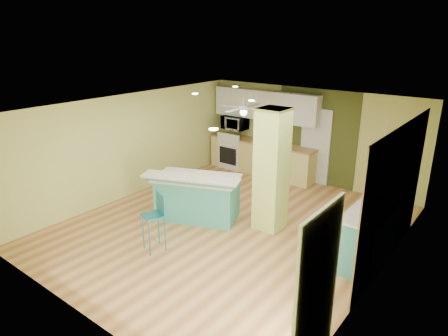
{
  "coord_description": "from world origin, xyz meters",
  "views": [
    {
      "loc": [
        4.5,
        -6.02,
        3.87
      ],
      "look_at": [
        -0.47,
        0.4,
        1.09
      ],
      "focal_mm": 32.0,
      "sensor_mm": 36.0,
      "label": 1
    }
  ],
  "objects_px": {
    "side_counter": "(368,235)",
    "fruit_bowl": "(263,141)",
    "bar_stool": "(156,213)",
    "peninsula": "(197,197)",
    "canister": "(201,176)"
  },
  "relations": [
    {
      "from": "side_counter",
      "to": "fruit_bowl",
      "type": "distance_m",
      "value": 4.8
    },
    {
      "from": "bar_stool",
      "to": "fruit_bowl",
      "type": "height_order",
      "value": "bar_stool"
    },
    {
      "from": "peninsula",
      "to": "side_counter",
      "type": "bearing_deg",
      "value": -13.37
    },
    {
      "from": "bar_stool",
      "to": "fruit_bowl",
      "type": "bearing_deg",
      "value": 119.12
    },
    {
      "from": "fruit_bowl",
      "to": "bar_stool",
      "type": "bearing_deg",
      "value": -81.49
    },
    {
      "from": "side_counter",
      "to": "canister",
      "type": "distance_m",
      "value": 3.46
    },
    {
      "from": "fruit_bowl",
      "to": "canister",
      "type": "height_order",
      "value": "canister"
    },
    {
      "from": "bar_stool",
      "to": "fruit_bowl",
      "type": "xyz_separation_m",
      "value": [
        -0.7,
        4.7,
        0.24
      ]
    },
    {
      "from": "bar_stool",
      "to": "fruit_bowl",
      "type": "distance_m",
      "value": 4.76
    },
    {
      "from": "bar_stool",
      "to": "canister",
      "type": "bearing_deg",
      "value": 116.6
    },
    {
      "from": "peninsula",
      "to": "bar_stool",
      "type": "distance_m",
      "value": 1.49
    },
    {
      "from": "canister",
      "to": "bar_stool",
      "type": "bearing_deg",
      "value": -84.0
    },
    {
      "from": "peninsula",
      "to": "bar_stool",
      "type": "height_order",
      "value": "bar_stool"
    },
    {
      "from": "bar_stool",
      "to": "fruit_bowl",
      "type": "relative_size",
      "value": 3.76
    },
    {
      "from": "peninsula",
      "to": "bar_stool",
      "type": "xyz_separation_m",
      "value": [
        0.29,
        -1.44,
        0.24
      ]
    }
  ]
}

